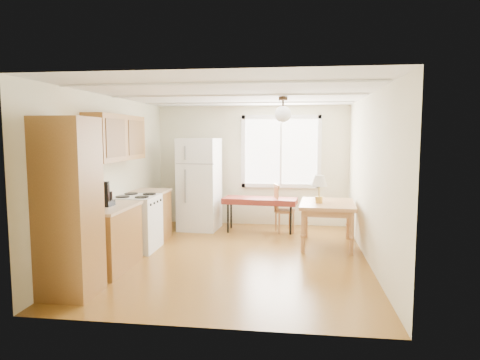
% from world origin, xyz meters
% --- Properties ---
extents(room_shell, '(4.60, 5.60, 2.62)m').
position_xyz_m(room_shell, '(0.00, 0.00, 1.25)').
color(room_shell, brown).
rests_on(room_shell, ground).
extents(kitchen_run, '(0.65, 3.40, 2.20)m').
position_xyz_m(kitchen_run, '(-1.72, -0.63, 0.84)').
color(kitchen_run, brown).
rests_on(kitchen_run, ground).
extents(window_unit, '(1.64, 0.05, 1.51)m').
position_xyz_m(window_unit, '(0.60, 2.47, 1.55)').
color(window_unit, white).
rests_on(window_unit, room_shell).
extents(pendant_light, '(0.26, 0.26, 0.40)m').
position_xyz_m(pendant_light, '(0.70, 0.40, 2.24)').
color(pendant_light, black).
rests_on(pendant_light, room_shell).
extents(refrigerator, '(0.80, 0.81, 1.83)m').
position_xyz_m(refrigerator, '(-1.00, 1.88, 0.91)').
color(refrigerator, white).
rests_on(refrigerator, ground).
extents(bench, '(1.48, 0.67, 0.66)m').
position_xyz_m(bench, '(0.22, 1.82, 0.60)').
color(bench, maroon).
rests_on(bench, ground).
extents(dining_table, '(0.98, 1.26, 0.75)m').
position_xyz_m(dining_table, '(1.46, 0.87, 0.65)').
color(dining_table, '#9E683C').
rests_on(dining_table, ground).
extents(chair, '(0.44, 0.44, 0.93)m').
position_xyz_m(chair, '(0.62, 1.80, 0.53)').
color(chair, '#9E683C').
rests_on(chair, ground).
extents(table_lamp, '(0.27, 0.27, 0.47)m').
position_xyz_m(table_lamp, '(1.31, 0.80, 1.09)').
color(table_lamp, '#B49239').
rests_on(table_lamp, dining_table).
extents(coffee_maker, '(0.19, 0.24, 0.36)m').
position_xyz_m(coffee_maker, '(-1.72, -0.85, 1.03)').
color(coffee_maker, black).
rests_on(coffee_maker, kitchen_run).
extents(kettle, '(0.11, 0.11, 0.22)m').
position_xyz_m(kettle, '(-1.73, -0.85, 0.99)').
color(kettle, red).
rests_on(kettle, kitchen_run).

